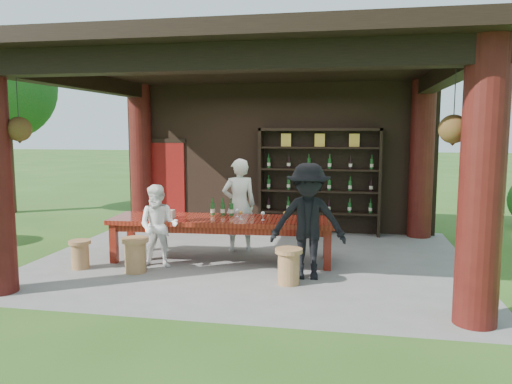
% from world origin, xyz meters
% --- Properties ---
extents(ground, '(90.00, 90.00, 0.00)m').
position_xyz_m(ground, '(0.00, 0.00, 0.00)').
color(ground, '#2D5119').
rests_on(ground, ground).
extents(pavilion, '(7.50, 6.00, 3.60)m').
position_xyz_m(pavilion, '(-0.01, 0.43, 2.13)').
color(pavilion, slate).
rests_on(pavilion, ground).
extents(wine_shelf, '(2.63, 0.40, 2.31)m').
position_xyz_m(wine_shelf, '(1.01, 2.45, 1.16)').
color(wine_shelf, black).
rests_on(wine_shelf, ground).
extents(tasting_table, '(3.92, 1.23, 0.75)m').
position_xyz_m(tasting_table, '(-0.49, -0.15, 0.64)').
color(tasting_table, '#61150D').
rests_on(tasting_table, ground).
extents(stool_near_left, '(0.43, 0.43, 0.56)m').
position_xyz_m(stool_near_left, '(-1.67, -1.13, 0.30)').
color(stool_near_left, olive).
rests_on(stool_near_left, ground).
extents(stool_near_right, '(0.41, 0.41, 0.54)m').
position_xyz_m(stool_near_right, '(0.81, -1.29, 0.28)').
color(stool_near_right, olive).
rests_on(stool_near_right, ground).
extents(stool_far_left, '(0.36, 0.36, 0.47)m').
position_xyz_m(stool_far_left, '(-2.66, -1.10, 0.25)').
color(stool_far_left, olive).
rests_on(stool_far_left, ground).
extents(host, '(0.75, 0.63, 1.74)m').
position_xyz_m(host, '(-0.36, 0.59, 0.87)').
color(host, silver).
rests_on(host, ground).
extents(guest_woman, '(0.72, 0.58, 1.38)m').
position_xyz_m(guest_woman, '(-1.42, -0.77, 0.69)').
color(guest_woman, white).
rests_on(guest_woman, ground).
extents(guest_man, '(1.20, 0.75, 1.78)m').
position_xyz_m(guest_man, '(1.06, -0.94, 0.89)').
color(guest_man, black).
rests_on(guest_man, ground).
extents(table_bottles, '(0.42, 0.09, 0.31)m').
position_xyz_m(table_bottles, '(-0.56, 0.12, 0.90)').
color(table_bottles, '#194C1E').
rests_on(table_bottles, tasting_table).
extents(table_glasses, '(0.94, 0.30, 0.15)m').
position_xyz_m(table_glasses, '(0.10, -0.13, 0.82)').
color(table_glasses, silver).
rests_on(table_glasses, tasting_table).
extents(napkin_basket, '(0.27, 0.20, 0.14)m').
position_xyz_m(napkin_basket, '(-1.45, -0.32, 0.82)').
color(napkin_basket, '#BF6672').
rests_on(napkin_basket, tasting_table).
extents(shrubs, '(14.46, 8.33, 1.36)m').
position_xyz_m(shrubs, '(2.50, 0.31, 0.55)').
color(shrubs, '#194C14').
rests_on(shrubs, ground).
extents(trees, '(20.91, 10.38, 4.80)m').
position_xyz_m(trees, '(4.08, 1.30, 3.37)').
color(trees, '#3F2819').
rests_on(trees, ground).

